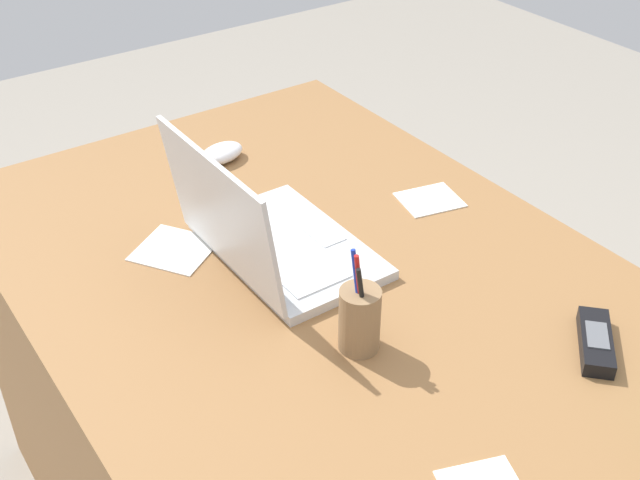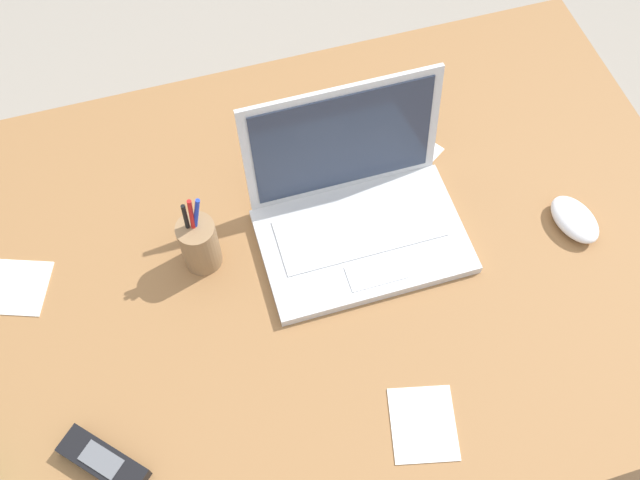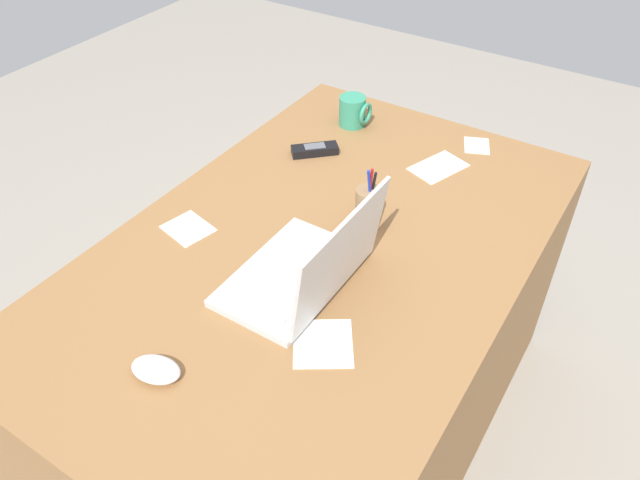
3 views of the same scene
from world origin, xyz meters
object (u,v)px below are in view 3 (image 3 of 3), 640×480
at_px(laptop, 307,270).
at_px(pen_holder, 368,207).
at_px(coffee_mug_white, 353,111).
at_px(cordless_phone, 315,150).
at_px(computer_mouse, 156,370).

relative_size(laptop, pen_holder, 1.99).
xyz_separation_m(coffee_mug_white, cordless_phone, (0.20, -0.01, -0.03)).
xyz_separation_m(computer_mouse, pen_holder, (-0.61, 0.11, 0.04)).
bearing_deg(cordless_phone, coffee_mug_white, 177.36).
height_order(laptop, pen_holder, laptop).
relative_size(computer_mouse, cordless_phone, 0.79).
distance_m(cordless_phone, pen_holder, 0.35).
bearing_deg(pen_holder, coffee_mug_white, -145.76).
height_order(laptop, cordless_phone, laptop).
relative_size(laptop, coffee_mug_white, 3.64).
bearing_deg(cordless_phone, computer_mouse, 11.92).
xyz_separation_m(cordless_phone, pen_holder, (0.20, 0.28, 0.04)).
relative_size(coffee_mug_white, cordless_phone, 0.73).
distance_m(laptop, pen_holder, 0.26).
xyz_separation_m(computer_mouse, cordless_phone, (-0.81, -0.17, -0.00)).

